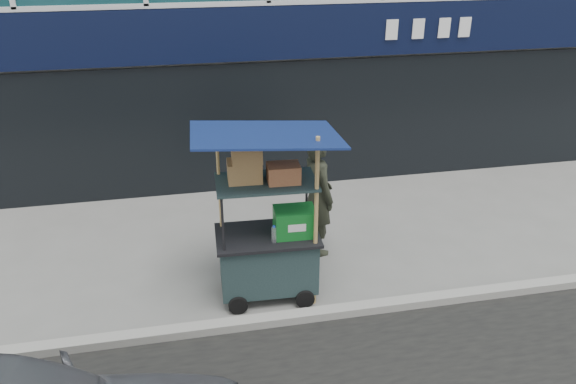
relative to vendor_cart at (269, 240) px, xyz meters
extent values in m
plane|color=slate|center=(0.61, -0.45, -0.85)|extent=(80.00, 80.00, 0.00)
cube|color=gray|center=(0.61, -0.65, -0.79)|extent=(80.00, 0.18, 0.12)
cube|color=black|center=(0.61, 3.41, 2.05)|extent=(15.68, 0.06, 0.90)
cube|color=black|center=(0.61, 3.45, 0.35)|extent=(15.68, 0.04, 2.40)
cube|color=#18282A|center=(-0.02, 0.01, -0.32)|extent=(1.29, 0.79, 0.74)
cylinder|color=black|center=(-0.47, -0.36, -0.72)|extent=(0.25, 0.06, 0.25)
cylinder|color=black|center=(0.41, -0.40, -0.72)|extent=(0.25, 0.06, 0.25)
cube|color=black|center=(-0.02, 0.01, 0.07)|extent=(1.38, 0.87, 0.04)
cylinder|color=black|center=(-0.61, -0.28, 0.44)|extent=(0.03, 0.03, 0.79)
cylinder|color=black|center=(0.55, -0.33, 0.44)|extent=(0.03, 0.03, 0.79)
cylinder|color=black|center=(-0.58, 0.35, 0.44)|extent=(0.03, 0.03, 0.79)
cylinder|color=black|center=(0.57, 0.30, 0.44)|extent=(0.03, 0.03, 0.79)
cube|color=#18282A|center=(-0.02, 0.01, 0.83)|extent=(1.29, 0.79, 0.03)
cylinder|color=#9D8B47|center=(0.55, -0.33, 0.33)|extent=(0.05, 0.05, 2.36)
cylinder|color=#9D8B47|center=(-0.58, 0.35, 0.28)|extent=(0.04, 0.04, 2.26)
cube|color=#0D1A4B|center=(-0.02, 0.01, 1.46)|extent=(1.83, 1.33, 0.21)
cube|color=#106921|center=(0.33, -0.06, 0.27)|extent=(0.54, 0.39, 0.37)
cylinder|color=silver|center=(0.04, -0.21, 0.19)|extent=(0.07, 0.07, 0.21)
cylinder|color=blue|center=(0.04, -0.21, 0.31)|extent=(0.03, 0.03, 0.02)
cube|color=brown|center=(-0.28, 0.07, 0.98)|extent=(0.43, 0.33, 0.26)
cube|color=olive|center=(0.19, -0.05, 0.97)|extent=(0.41, 0.31, 0.23)
cube|color=brown|center=(-0.25, 0.05, 1.22)|extent=(0.38, 0.29, 0.21)
imported|color=#272A1E|center=(0.91, 1.00, 0.09)|extent=(0.61, 0.77, 1.87)
camera|label=1|loc=(-1.01, -6.29, 3.75)|focal=35.00mm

